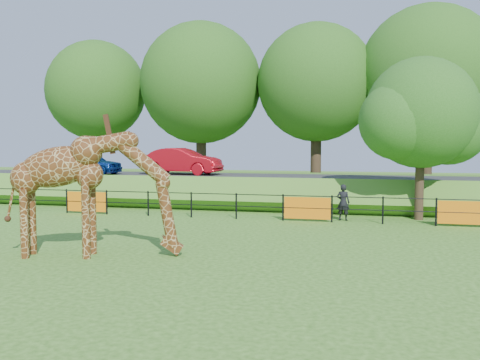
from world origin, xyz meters
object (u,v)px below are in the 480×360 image
Objects in this scene: giraffe at (94,194)px; car_red at (182,161)px; car_blue at (89,163)px; visitor at (343,202)px; tree_east at (423,117)px.

giraffe reaches higher than car_red.
giraffe is at bearing -146.06° from car_blue.
car_blue is at bearing 106.26° from giraffe.
car_blue is 5.27m from car_red.
car_blue is 2.46× the size of visitor.
car_red reaches higher than car_blue.
visitor is 4.85m from tree_east.
visitor is (6.60, 8.67, -1.04)m from giraffe.
car_red is (-2.60, 14.62, 0.36)m from giraffe.
visitor is (9.20, -5.95, -1.40)m from car_red.
tree_east reaches higher than car_red.
giraffe is 3.32× the size of visitor.
car_red reaches higher than visitor.
giraffe is 1.12× the size of car_red.
tree_east is at bearing -98.49° from car_blue.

